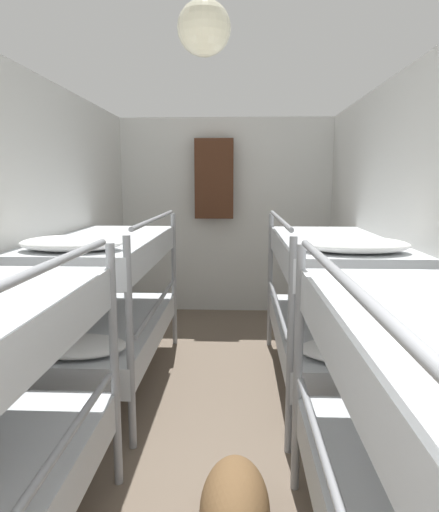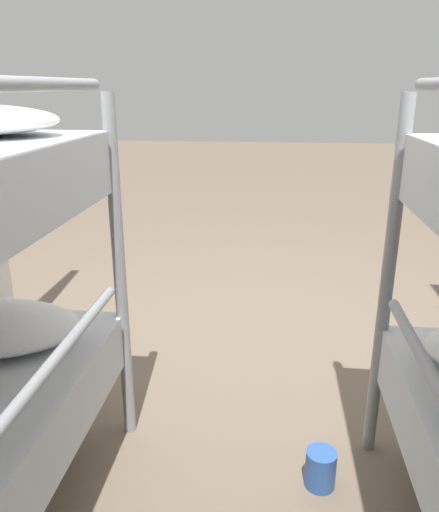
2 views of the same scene
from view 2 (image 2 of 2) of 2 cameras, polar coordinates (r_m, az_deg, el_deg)
name	(u,v)px [view 2 (image 2 of 2)]	position (r m, az deg, el deg)	size (l,w,h in m)	color
ground_plane	(253,360)	(2.50, 3.86, -11.79)	(20.00, 20.00, 0.00)	#6B5B4C
tin_can	(320,469)	(1.84, 11.47, -22.72)	(0.10, 0.10, 0.13)	#2D569E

